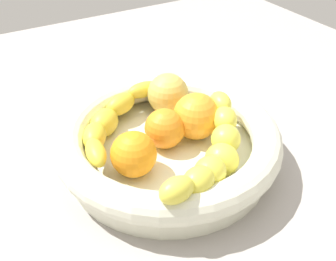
{
  "coord_description": "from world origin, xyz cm",
  "views": [
    {
      "loc": [
        37.48,
        -21.87,
        39.82
      ],
      "look_at": [
        0.0,
        0.0,
        8.41
      ],
      "focal_mm": 42.63,
      "sensor_mm": 36.0,
      "label": 1
    }
  ],
  "objects_px": {
    "banana_draped_right": "(215,151)",
    "apple_yellow": "(168,94)",
    "banana_draped_left": "(111,120)",
    "orange_mid_left": "(196,116)",
    "orange_mid_right": "(162,129)",
    "orange_front": "(134,154)",
    "fruit_bowl": "(168,143)"
  },
  "relations": [
    {
      "from": "banana_draped_right",
      "to": "orange_mid_right",
      "type": "relative_size",
      "value": 3.35
    },
    {
      "from": "orange_mid_left",
      "to": "banana_draped_left",
      "type": "bearing_deg",
      "value": -121.0
    },
    {
      "from": "banana_draped_right",
      "to": "apple_yellow",
      "type": "height_order",
      "value": "apple_yellow"
    },
    {
      "from": "banana_draped_right",
      "to": "apple_yellow",
      "type": "distance_m",
      "value": 0.15
    },
    {
      "from": "banana_draped_right",
      "to": "apple_yellow",
      "type": "relative_size",
      "value": 2.94
    },
    {
      "from": "banana_draped_left",
      "to": "orange_mid_left",
      "type": "height_order",
      "value": "orange_mid_left"
    },
    {
      "from": "banana_draped_left",
      "to": "apple_yellow",
      "type": "distance_m",
      "value": 0.1
    },
    {
      "from": "apple_yellow",
      "to": "fruit_bowl",
      "type": "bearing_deg",
      "value": -30.13
    },
    {
      "from": "banana_draped_left",
      "to": "orange_front",
      "type": "xyz_separation_m",
      "value": [
        0.09,
        -0.01,
        0.0
      ]
    },
    {
      "from": "orange_mid_left",
      "to": "orange_mid_right",
      "type": "relative_size",
      "value": 1.19
    },
    {
      "from": "banana_draped_right",
      "to": "orange_mid_right",
      "type": "bearing_deg",
      "value": -159.33
    },
    {
      "from": "banana_draped_left",
      "to": "orange_mid_right",
      "type": "xyz_separation_m",
      "value": [
        0.06,
        0.05,
        0.0
      ]
    },
    {
      "from": "banana_draped_right",
      "to": "orange_mid_left",
      "type": "xyz_separation_m",
      "value": [
        -0.08,
        0.02,
        -0.0
      ]
    },
    {
      "from": "banana_draped_left",
      "to": "orange_front",
      "type": "relative_size",
      "value": 2.78
    },
    {
      "from": "fruit_bowl",
      "to": "orange_mid_left",
      "type": "relative_size",
      "value": 4.61
    },
    {
      "from": "banana_draped_left",
      "to": "apple_yellow",
      "type": "height_order",
      "value": "apple_yellow"
    },
    {
      "from": "fruit_bowl",
      "to": "apple_yellow",
      "type": "bearing_deg",
      "value": 149.87
    },
    {
      "from": "orange_mid_left",
      "to": "orange_mid_right",
      "type": "xyz_separation_m",
      "value": [
        -0.0,
        -0.05,
        -0.01
      ]
    },
    {
      "from": "fruit_bowl",
      "to": "orange_mid_left",
      "type": "bearing_deg",
      "value": 96.54
    },
    {
      "from": "banana_draped_left",
      "to": "orange_mid_left",
      "type": "relative_size",
      "value": 2.46
    },
    {
      "from": "banana_draped_left",
      "to": "orange_mid_left",
      "type": "bearing_deg",
      "value": 59.0
    },
    {
      "from": "fruit_bowl",
      "to": "banana_draped_right",
      "type": "bearing_deg",
      "value": 19.86
    },
    {
      "from": "orange_mid_right",
      "to": "banana_draped_left",
      "type": "bearing_deg",
      "value": -139.77
    },
    {
      "from": "fruit_bowl",
      "to": "banana_draped_right",
      "type": "xyz_separation_m",
      "value": [
        0.07,
        0.03,
        0.02
      ]
    },
    {
      "from": "fruit_bowl",
      "to": "apple_yellow",
      "type": "xyz_separation_m",
      "value": [
        -0.08,
        0.05,
        0.02
      ]
    },
    {
      "from": "apple_yellow",
      "to": "orange_front",
      "type": "bearing_deg",
      "value": -46.85
    },
    {
      "from": "orange_mid_left",
      "to": "orange_mid_right",
      "type": "bearing_deg",
      "value": -93.42
    },
    {
      "from": "apple_yellow",
      "to": "orange_mid_right",
      "type": "bearing_deg",
      "value": -35.52
    },
    {
      "from": "banana_draped_right",
      "to": "orange_mid_left",
      "type": "bearing_deg",
      "value": 163.12
    },
    {
      "from": "banana_draped_left",
      "to": "apple_yellow",
      "type": "xyz_separation_m",
      "value": [
        -0.01,
        0.1,
        0.01
      ]
    },
    {
      "from": "fruit_bowl",
      "to": "apple_yellow",
      "type": "height_order",
      "value": "apple_yellow"
    },
    {
      "from": "orange_mid_right",
      "to": "apple_yellow",
      "type": "xyz_separation_m",
      "value": [
        -0.07,
        0.05,
        0.0
      ]
    }
  ]
}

